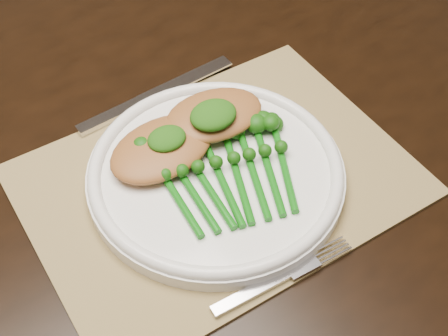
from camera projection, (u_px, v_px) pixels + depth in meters
dining_table at (129, 302)px, 1.05m from camera, size 1.67×1.02×0.75m
placemat at (218, 180)px, 0.73m from camera, size 0.45×0.34×0.00m
dinner_plate at (216, 172)px, 0.72m from camera, size 0.30×0.30×0.03m
knife at (142, 101)px, 0.81m from camera, size 0.23×0.03×0.01m
fork at (291, 271)px, 0.65m from camera, size 0.17×0.03×0.01m
chicken_fillet_left at (162, 148)px, 0.72m from camera, size 0.14×0.10×0.03m
chicken_fillet_right at (214, 115)px, 0.75m from camera, size 0.13×0.10×0.02m
pesto_dollop_left at (167, 139)px, 0.71m from camera, size 0.05×0.04×0.02m
pesto_dollop_right at (213, 115)px, 0.73m from camera, size 0.06×0.05×0.02m
broccolini_bundle at (230, 178)px, 0.70m from camera, size 0.20×0.21×0.04m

